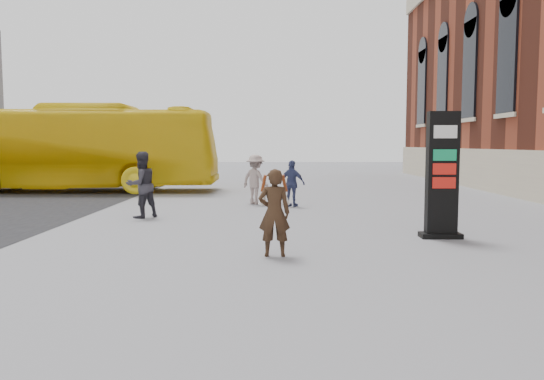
{
  "coord_description": "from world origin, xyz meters",
  "views": [
    {
      "loc": [
        0.29,
        -9.15,
        2.03
      ],
      "look_at": [
        0.26,
        1.3,
        1.12
      ],
      "focal_mm": 35.0,
      "sensor_mm": 36.0,
      "label": 1
    }
  ],
  "objects_px": {
    "info_pylon": "(442,175)",
    "bus": "(61,148)",
    "pedestrian_b": "(256,180)",
    "pedestrian_c": "(292,184)",
    "woman": "(274,212)",
    "pedestrian_a": "(141,185)"
  },
  "relations": [
    {
      "from": "pedestrian_b",
      "to": "pedestrian_c",
      "type": "distance_m",
      "value": 1.39
    },
    {
      "from": "pedestrian_b",
      "to": "woman",
      "type": "bearing_deg",
      "value": 132.99
    },
    {
      "from": "info_pylon",
      "to": "pedestrian_b",
      "type": "relative_size",
      "value": 1.63
    },
    {
      "from": "woman",
      "to": "bus",
      "type": "xyz_separation_m",
      "value": [
        -9.06,
        13.12,
        1.02
      ]
    },
    {
      "from": "pedestrian_b",
      "to": "pedestrian_a",
      "type": "bearing_deg",
      "value": 86.18
    },
    {
      "from": "pedestrian_c",
      "to": "pedestrian_a",
      "type": "bearing_deg",
      "value": 59.06
    },
    {
      "from": "pedestrian_b",
      "to": "pedestrian_c",
      "type": "bearing_deg",
      "value": -170.88
    },
    {
      "from": "woman",
      "to": "pedestrian_c",
      "type": "distance_m",
      "value": 7.62
    },
    {
      "from": "info_pylon",
      "to": "bus",
      "type": "bearing_deg",
      "value": 138.96
    },
    {
      "from": "info_pylon",
      "to": "pedestrian_a",
      "type": "xyz_separation_m",
      "value": [
        -7.24,
        3.1,
        -0.45
      ]
    },
    {
      "from": "woman",
      "to": "pedestrian_a",
      "type": "relative_size",
      "value": 0.87
    },
    {
      "from": "info_pylon",
      "to": "bus",
      "type": "height_order",
      "value": "bus"
    },
    {
      "from": "info_pylon",
      "to": "pedestrian_b",
      "type": "bearing_deg",
      "value": 123.97
    },
    {
      "from": "bus",
      "to": "pedestrian_a",
      "type": "height_order",
      "value": "bus"
    },
    {
      "from": "bus",
      "to": "pedestrian_b",
      "type": "xyz_separation_m",
      "value": [
        8.45,
        -4.84,
        -1.0
      ]
    },
    {
      "from": "info_pylon",
      "to": "bus",
      "type": "distance_m",
      "value": 16.94
    },
    {
      "from": "pedestrian_b",
      "to": "pedestrian_c",
      "type": "xyz_separation_m",
      "value": [
        1.21,
        -0.69,
        -0.08
      ]
    },
    {
      "from": "pedestrian_a",
      "to": "pedestrian_c",
      "type": "height_order",
      "value": "pedestrian_a"
    },
    {
      "from": "bus",
      "to": "pedestrian_a",
      "type": "xyz_separation_m",
      "value": [
        5.43,
        -8.13,
        -0.92
      ]
    },
    {
      "from": "woman",
      "to": "pedestrian_c",
      "type": "relative_size",
      "value": 1.06
    },
    {
      "from": "info_pylon",
      "to": "woman",
      "type": "distance_m",
      "value": 4.1
    },
    {
      "from": "info_pylon",
      "to": "pedestrian_c",
      "type": "relative_size",
      "value": 1.81
    }
  ]
}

